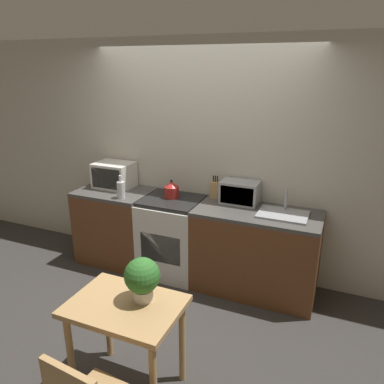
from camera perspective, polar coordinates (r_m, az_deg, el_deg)
ground_plane at (r=3.96m, az=-4.35°, el=-16.85°), size 16.00×16.00×0.00m
wall_back at (r=4.24m, az=1.37°, el=5.11°), size 10.00×0.06×2.60m
counter_left_run at (r=4.66m, az=-11.42°, el=-5.00°), size 0.86×0.62×0.90m
counter_right_run at (r=4.02m, az=9.65°, el=-8.94°), size 1.27×0.62×0.90m
stove_range at (r=4.31m, az=-2.98°, el=-6.74°), size 0.66×0.62×0.90m
kettle at (r=4.16m, az=-3.15°, el=0.36°), size 0.17×0.17×0.21m
microwave at (r=4.58m, az=-11.79°, el=2.54°), size 0.44×0.35×0.30m
bottle at (r=4.20m, az=-10.78°, el=0.39°), size 0.09×0.09×0.26m
knife_block at (r=4.14m, az=3.55°, el=0.37°), size 0.09×0.08×0.26m
toaster_oven at (r=3.99m, az=7.29°, el=-0.07°), size 0.40×0.25×0.24m
sink_basin at (r=3.79m, az=13.71°, el=-3.22°), size 0.48×0.35×0.24m
dining_table at (r=2.82m, az=-10.05°, el=-18.46°), size 0.79×0.56×0.73m
potted_plant at (r=2.67m, az=-7.60°, el=-12.78°), size 0.25×0.25×0.32m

